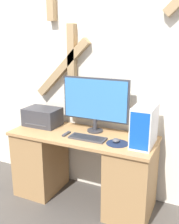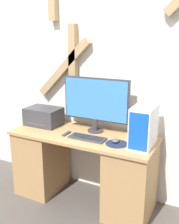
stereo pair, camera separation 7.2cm
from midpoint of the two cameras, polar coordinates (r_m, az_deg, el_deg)
ground_plane at (r=2.78m, az=-3.56°, el=-21.28°), size 12.00×12.00×0.00m
wall_back at (r=2.78m, az=2.35°, el=9.28°), size 6.40×0.13×2.70m
desk at (r=2.78m, az=-0.74°, el=-11.81°), size 1.47×0.56×0.74m
monitor at (r=2.62m, az=2.15°, el=2.41°), size 0.70×0.16×0.56m
keyboard at (r=2.52m, az=0.37°, el=-5.65°), size 0.36×0.14×0.02m
mousepad at (r=2.42m, az=6.81°, el=-6.89°), size 0.21×0.21×0.00m
mouse at (r=2.43m, az=6.53°, el=-6.22°), size 0.07×0.07×0.04m
computer_tower at (r=2.36m, az=12.58°, el=-3.06°), size 0.18×0.35×0.37m
printer at (r=2.93m, az=-9.26°, el=-0.95°), size 0.38×0.27×0.19m
remote_control at (r=2.63m, az=-4.25°, el=-4.73°), size 0.03×0.13×0.02m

